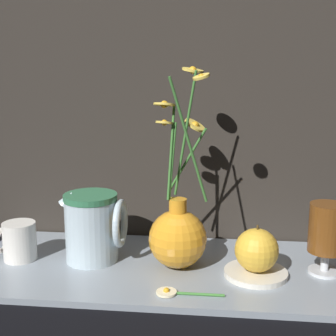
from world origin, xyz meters
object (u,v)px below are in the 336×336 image
Objects in this scene: vase_with_flowers at (178,233)px; ceramic_pitcher at (93,224)px; tea_glass at (327,230)px; yellow_mug at (18,241)px; orange_fruit at (257,250)px.

ceramic_pitcher is at bearing 176.21° from vase_with_flowers.
vase_with_flowers is 0.17m from ceramic_pitcher.
vase_with_flowers is at bearing -179.88° from tea_glass.
ceramic_pitcher is 1.09× the size of tea_glass.
tea_glass is (0.28, 0.00, 0.02)m from vase_with_flowers.
tea_glass is at bearing 0.12° from vase_with_flowers.
ceramic_pitcher is at bearing 4.85° from yellow_mug.
vase_with_flowers reaches higher than tea_glass.
ceramic_pitcher is 0.32m from orange_fruit.
yellow_mug is 0.16m from ceramic_pitcher.
vase_with_flowers is 4.98× the size of yellow_mug.
vase_with_flowers is at bearing 0.29° from yellow_mug.
orange_fruit is (0.15, -0.03, -0.02)m from vase_with_flowers.
tea_glass is at bearing 12.43° from orange_fruit.
yellow_mug is 0.57× the size of tea_glass.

